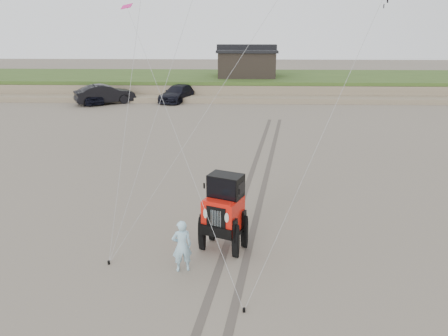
{
  "coord_description": "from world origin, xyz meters",
  "views": [
    {
      "loc": [
        1.13,
        -11.45,
        7.49
      ],
      "look_at": [
        0.66,
        3.0,
        2.6
      ],
      "focal_mm": 35.0,
      "sensor_mm": 36.0,
      "label": 1
    }
  ],
  "objects_px": {
    "truck_c": "(178,93)",
    "jeep": "(223,221)",
    "truck_a": "(90,95)",
    "man": "(182,246)",
    "truck_b": "(105,94)",
    "cabin": "(246,62)"
  },
  "relations": [
    {
      "from": "truck_c",
      "to": "man",
      "type": "height_order",
      "value": "man"
    },
    {
      "from": "truck_a",
      "to": "truck_b",
      "type": "relative_size",
      "value": 0.84
    },
    {
      "from": "cabin",
      "to": "man",
      "type": "distance_m",
      "value": 36.61
    },
    {
      "from": "cabin",
      "to": "jeep",
      "type": "height_order",
      "value": "cabin"
    },
    {
      "from": "cabin",
      "to": "truck_b",
      "type": "bearing_deg",
      "value": -150.44
    },
    {
      "from": "jeep",
      "to": "man",
      "type": "relative_size",
      "value": 3.33
    },
    {
      "from": "cabin",
      "to": "truck_a",
      "type": "relative_size",
      "value": 1.39
    },
    {
      "from": "truck_b",
      "to": "man",
      "type": "distance_m",
      "value": 30.81
    },
    {
      "from": "cabin",
      "to": "truck_a",
      "type": "bearing_deg",
      "value": -153.9
    },
    {
      "from": "cabin",
      "to": "truck_c",
      "type": "xyz_separation_m",
      "value": [
        -6.72,
        -6.04,
        -2.47
      ]
    },
    {
      "from": "truck_c",
      "to": "jeep",
      "type": "height_order",
      "value": "jeep"
    },
    {
      "from": "jeep",
      "to": "man",
      "type": "bearing_deg",
      "value": -108.31
    },
    {
      "from": "truck_b",
      "to": "jeep",
      "type": "distance_m",
      "value": 29.97
    },
    {
      "from": "truck_c",
      "to": "jeep",
      "type": "bearing_deg",
      "value": -58.88
    },
    {
      "from": "truck_b",
      "to": "cabin",
      "type": "bearing_deg",
      "value": -89.71
    },
    {
      "from": "man",
      "to": "truck_b",
      "type": "bearing_deg",
      "value": -84.47
    },
    {
      "from": "truck_b",
      "to": "man",
      "type": "relative_size",
      "value": 3.2
    },
    {
      "from": "truck_a",
      "to": "truck_c",
      "type": "bearing_deg",
      "value": -20.91
    },
    {
      "from": "jeep",
      "to": "truck_a",
      "type": "bearing_deg",
      "value": 139.35
    },
    {
      "from": "cabin",
      "to": "man",
      "type": "relative_size",
      "value": 3.73
    },
    {
      "from": "truck_a",
      "to": "man",
      "type": "bearing_deg",
      "value": -96.74
    },
    {
      "from": "cabin",
      "to": "truck_a",
      "type": "xyz_separation_m",
      "value": [
        -14.98,
        -7.34,
        -2.46
      ]
    }
  ]
}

